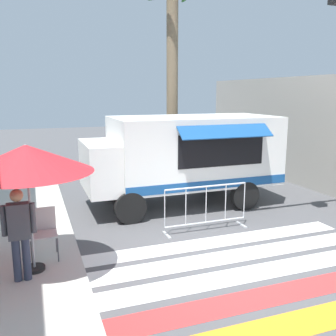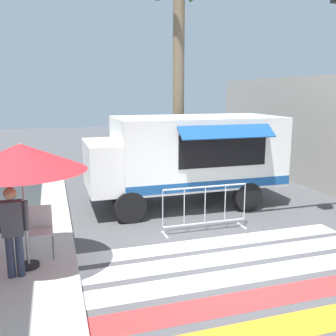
{
  "view_description": "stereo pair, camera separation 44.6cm",
  "coord_description": "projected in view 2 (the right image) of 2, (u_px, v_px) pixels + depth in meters",
  "views": [
    {
      "loc": [
        -3.46,
        -5.85,
        3.2
      ],
      "look_at": [
        -0.39,
        2.54,
        1.4
      ],
      "focal_mm": 40.0,
      "sensor_mm": 36.0,
      "label": 1
    },
    {
      "loc": [
        -3.04,
        -5.99,
        3.2
      ],
      "look_at": [
        -0.39,
        2.54,
        1.4
      ],
      "focal_mm": 40.0,
      "sensor_mm": 36.0,
      "label": 2
    }
  ],
  "objects": [
    {
      "name": "vendor_person",
      "position": [
        13.0,
        227.0,
        6.16
      ],
      "size": [
        0.53,
        0.21,
        1.56
      ],
      "rotation": [
        0.0,
        0.0,
        -0.22
      ],
      "color": "#2D3347",
      "rests_on": "sidewalk_left"
    },
    {
      "name": "barricade_front",
      "position": [
        205.0,
        209.0,
        8.71
      ],
      "size": [
        2.08,
        0.44,
        1.09
      ],
      "color": "#B7BABF",
      "rests_on": "ground_plane"
    },
    {
      "name": "ground_plane",
      "position": [
        227.0,
        264.0,
        7.12
      ],
      "size": [
        60.0,
        60.0,
        0.0
      ],
      "primitive_type": "plane",
      "color": "#4C4C4F"
    },
    {
      "name": "food_truck",
      "position": [
        183.0,
        153.0,
        10.6
      ],
      "size": [
        5.44,
        2.78,
        2.54
      ],
      "color": "white",
      "rests_on": "ground_plane"
    },
    {
      "name": "crosswalk_painted",
      "position": [
        240.0,
        276.0,
        6.64
      ],
      "size": [
        6.4,
        3.6,
        0.01
      ],
      "color": "orange",
      "rests_on": "ground_plane"
    },
    {
      "name": "patio_umbrella",
      "position": [
        21.0,
        158.0,
        6.28
      ],
      "size": [
        2.2,
        2.2,
        2.22
      ],
      "color": "black",
      "rests_on": "sidewalk_left"
    },
    {
      "name": "folding_chair",
      "position": [
        39.0,
        226.0,
        7.11
      ],
      "size": [
        0.48,
        0.48,
        0.93
      ],
      "rotation": [
        0.0,
        0.0,
        -0.19
      ],
      "color": "#4C4C51",
      "rests_on": "sidewalk_left"
    },
    {
      "name": "palm_tree",
      "position": [
        179.0,
        47.0,
        12.75
      ],
      "size": [
        2.29,
        2.5,
        7.27
      ],
      "color": "#7A664C",
      "rests_on": "ground_plane"
    }
  ]
}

